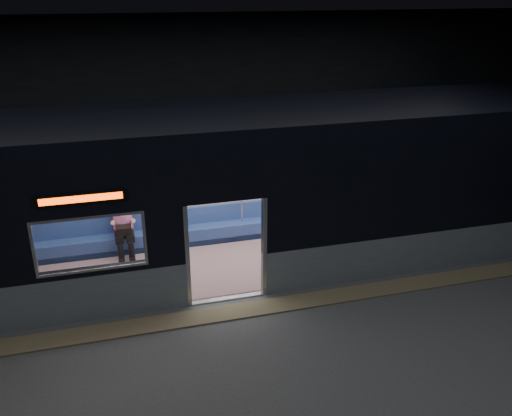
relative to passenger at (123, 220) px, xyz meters
name	(u,v)px	position (x,y,z in m)	size (l,w,h in m)	color
station_floor	(241,330)	(1.79, -3.55, -0.84)	(24.00, 14.00, 0.01)	#47494C
station_envelope	(238,127)	(1.79, -3.55, 2.82)	(24.00, 14.00, 5.00)	black
tactile_strip	(233,312)	(1.79, -3.00, -0.82)	(22.80, 0.50, 0.03)	#8C7F59
metro_car	(210,185)	(1.79, -1.00, 1.01)	(18.00, 3.04, 3.35)	#84939E
passenger	(123,220)	(0.00, 0.00, 0.00)	(0.44, 0.75, 1.47)	black
handbag	(124,230)	(0.00, -0.25, -0.13)	(0.32, 0.28, 0.16)	black
transit_map	(234,177)	(2.61, 0.31, 0.65)	(1.05, 0.03, 0.68)	white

